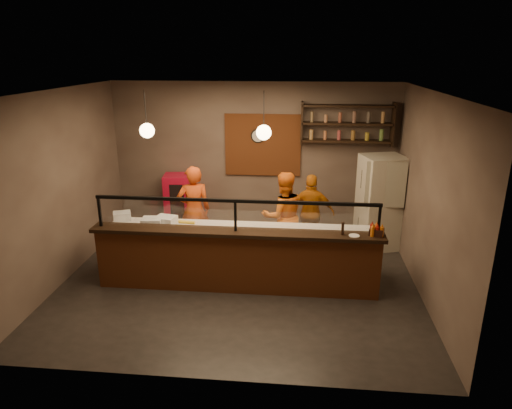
# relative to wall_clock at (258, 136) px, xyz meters

# --- Properties ---
(floor) EXTENTS (6.00, 6.00, 0.00)m
(floor) POSITION_rel_wall_clock_xyz_m (-0.10, -2.46, -2.10)
(floor) COLOR black
(floor) RESTS_ON ground
(ceiling) EXTENTS (6.00, 6.00, 0.00)m
(ceiling) POSITION_rel_wall_clock_xyz_m (-0.10, -2.46, 1.10)
(ceiling) COLOR #3A342D
(ceiling) RESTS_ON wall_back
(wall_back) EXTENTS (6.00, 0.00, 6.00)m
(wall_back) POSITION_rel_wall_clock_xyz_m (-0.10, 0.04, -0.50)
(wall_back) COLOR #715F53
(wall_back) RESTS_ON floor
(wall_left) EXTENTS (0.00, 5.00, 5.00)m
(wall_left) POSITION_rel_wall_clock_xyz_m (-3.10, -2.46, -0.50)
(wall_left) COLOR #715F53
(wall_left) RESTS_ON floor
(wall_right) EXTENTS (0.00, 5.00, 5.00)m
(wall_right) POSITION_rel_wall_clock_xyz_m (2.90, -2.46, -0.50)
(wall_right) COLOR #715F53
(wall_right) RESTS_ON floor
(wall_front) EXTENTS (6.00, 0.00, 6.00)m
(wall_front) POSITION_rel_wall_clock_xyz_m (-0.10, -4.96, -0.50)
(wall_front) COLOR #715F53
(wall_front) RESTS_ON floor
(brick_patch) EXTENTS (1.60, 0.04, 1.30)m
(brick_patch) POSITION_rel_wall_clock_xyz_m (0.10, 0.01, -0.20)
(brick_patch) COLOR brown
(brick_patch) RESTS_ON wall_back
(service_counter) EXTENTS (4.60, 0.25, 1.00)m
(service_counter) POSITION_rel_wall_clock_xyz_m (-0.10, -2.76, -1.60)
(service_counter) COLOR brown
(service_counter) RESTS_ON floor
(counter_ledge) EXTENTS (4.70, 0.37, 0.06)m
(counter_ledge) POSITION_rel_wall_clock_xyz_m (-0.10, -2.76, -1.07)
(counter_ledge) COLOR black
(counter_ledge) RESTS_ON service_counter
(worktop_cabinet) EXTENTS (4.60, 0.75, 0.85)m
(worktop_cabinet) POSITION_rel_wall_clock_xyz_m (-0.10, -2.26, -1.68)
(worktop_cabinet) COLOR gray
(worktop_cabinet) RESTS_ON floor
(worktop) EXTENTS (4.60, 0.75, 0.05)m
(worktop) POSITION_rel_wall_clock_xyz_m (-0.10, -2.26, -1.23)
(worktop) COLOR silver
(worktop) RESTS_ON worktop_cabinet
(sneeze_guard) EXTENTS (4.50, 0.05, 0.52)m
(sneeze_guard) POSITION_rel_wall_clock_xyz_m (-0.10, -2.76, -0.73)
(sneeze_guard) COLOR white
(sneeze_guard) RESTS_ON counter_ledge
(wall_shelving) EXTENTS (1.84, 0.28, 0.85)m
(wall_shelving) POSITION_rel_wall_clock_xyz_m (1.80, -0.14, 0.30)
(wall_shelving) COLOR black
(wall_shelving) RESTS_ON wall_back
(wall_clock) EXTENTS (0.30, 0.04, 0.30)m
(wall_clock) POSITION_rel_wall_clock_xyz_m (0.00, 0.00, 0.00)
(wall_clock) COLOR black
(wall_clock) RESTS_ON wall_back
(pendant_left) EXTENTS (0.24, 0.24, 0.77)m
(pendant_left) POSITION_rel_wall_clock_xyz_m (-1.60, -2.26, 0.45)
(pendant_left) COLOR black
(pendant_left) RESTS_ON ceiling
(pendant_right) EXTENTS (0.24, 0.24, 0.77)m
(pendant_right) POSITION_rel_wall_clock_xyz_m (0.30, -2.26, 0.45)
(pendant_right) COLOR black
(pendant_right) RESTS_ON ceiling
(cook_left) EXTENTS (0.73, 0.60, 1.74)m
(cook_left) POSITION_rel_wall_clock_xyz_m (-1.12, -1.29, -1.23)
(cook_left) COLOR #CE4413
(cook_left) RESTS_ON floor
(cook_mid) EXTENTS (0.98, 0.87, 1.69)m
(cook_mid) POSITION_rel_wall_clock_xyz_m (0.61, -1.41, -1.25)
(cook_mid) COLOR orange
(cook_mid) RESTS_ON floor
(cook_right) EXTENTS (0.92, 0.41, 1.54)m
(cook_right) POSITION_rel_wall_clock_xyz_m (1.14, -0.96, -1.33)
(cook_right) COLOR #C36812
(cook_right) RESTS_ON floor
(fridge) EXTENTS (0.95, 0.91, 1.87)m
(fridge) POSITION_rel_wall_clock_xyz_m (2.50, -0.67, -1.17)
(fridge) COLOR beige
(fridge) RESTS_ON floor
(red_cooler) EXTENTS (0.61, 0.57, 1.30)m
(red_cooler) POSITION_rel_wall_clock_xyz_m (-1.70, -0.31, -1.45)
(red_cooler) COLOR #AF0B28
(red_cooler) RESTS_ON floor
(pizza_dough) EXTENTS (0.54, 0.54, 0.01)m
(pizza_dough) POSITION_rel_wall_clock_xyz_m (-0.34, -2.29, -1.19)
(pizza_dough) COLOR beige
(pizza_dough) RESTS_ON worktop
(prep_tub_a) EXTENTS (0.39, 0.34, 0.17)m
(prep_tub_a) POSITION_rel_wall_clock_xyz_m (-1.39, -2.26, -1.11)
(prep_tub_a) COLOR white
(prep_tub_a) RESTS_ON worktop
(prep_tub_b) EXTENTS (0.37, 0.34, 0.15)m
(prep_tub_b) POSITION_rel_wall_clock_xyz_m (-2.25, -2.05, -1.12)
(prep_tub_b) COLOR silver
(prep_tub_b) RESTS_ON worktop
(prep_tub_c) EXTENTS (0.36, 0.30, 0.17)m
(prep_tub_c) POSITION_rel_wall_clock_xyz_m (-1.60, -2.35, -1.12)
(prep_tub_c) COLOR silver
(prep_tub_c) RESTS_ON worktop
(rolling_pin) EXTENTS (0.32, 0.09, 0.05)m
(rolling_pin) POSITION_rel_wall_clock_xyz_m (-1.07, -2.11, -1.17)
(rolling_pin) COLOR gold
(rolling_pin) RESTS_ON worktop
(condiment_caddy) EXTENTS (0.25, 0.22, 0.11)m
(condiment_caddy) POSITION_rel_wall_clock_xyz_m (2.10, -2.74, -0.98)
(condiment_caddy) COLOR black
(condiment_caddy) RESTS_ON counter_ledge
(pepper_mill) EXTENTS (0.05, 0.05, 0.20)m
(pepper_mill) POSITION_rel_wall_clock_xyz_m (1.58, -2.76, -0.94)
(pepper_mill) COLOR black
(pepper_mill) RESTS_ON counter_ledge
(small_plate) EXTENTS (0.22, 0.22, 0.01)m
(small_plate) POSITION_rel_wall_clock_xyz_m (1.76, -2.80, -1.03)
(small_plate) COLOR silver
(small_plate) RESTS_ON counter_ledge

